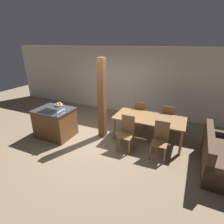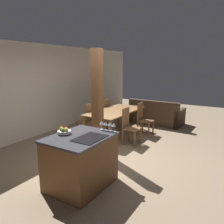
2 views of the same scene
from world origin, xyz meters
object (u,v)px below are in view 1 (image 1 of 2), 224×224
(couch, at_px, (222,158))
(wine_glass_near, at_px, (57,112))
(fruit_bowl, at_px, (59,104))
(dining_chair_far_left, at_px, (140,115))
(dining_table, at_px, (149,120))
(dining_chair_near_left, at_px, (126,132))
(wine_glass_middle, at_px, (59,111))
(dining_chair_far_right, at_px, (168,119))
(wine_glass_far, at_px, (62,110))
(dining_chair_near_right, at_px, (160,140))
(wine_glass_end, at_px, (64,109))
(kitchen_island, at_px, (55,123))
(timber_post, at_px, (102,100))

(couch, bearing_deg, wine_glass_near, 101.34)
(fruit_bowl, xyz_separation_m, dining_chair_far_left, (2.37, 1.36, -0.47))
(dining_table, relative_size, dining_chair_far_left, 2.11)
(wine_glass_near, height_order, dining_chair_near_left, wine_glass_near)
(wine_glass_middle, bearing_deg, dining_chair_near_left, 16.30)
(wine_glass_middle, distance_m, dining_chair_far_right, 3.42)
(wine_glass_far, height_order, dining_chair_near_right, wine_glass_far)
(wine_glass_far, xyz_separation_m, wine_glass_end, (0.00, 0.09, 0.00))
(dining_chair_far_right, relative_size, couch, 0.53)
(kitchen_island, relative_size, wine_glass_middle, 7.00)
(dining_table, relative_size, dining_chair_far_right, 2.11)
(fruit_bowl, bearing_deg, dining_chair_far_left, 29.86)
(fruit_bowl, distance_m, wine_glass_end, 0.69)
(wine_glass_end, distance_m, dining_chair_near_left, 1.94)
(wine_glass_end, height_order, couch, wine_glass_end)
(couch, bearing_deg, dining_chair_far_right, 49.29)
(wine_glass_near, bearing_deg, dining_chair_near_right, 12.74)
(dining_chair_near_left, relative_size, dining_chair_near_right, 1.00)
(dining_chair_near_right, bearing_deg, timber_post, 168.98)
(fruit_bowl, bearing_deg, dining_chair_near_left, -1.57)
(fruit_bowl, xyz_separation_m, dining_chair_near_right, (3.30, -0.07, -0.47))
(wine_glass_near, bearing_deg, dining_table, 30.24)
(fruit_bowl, distance_m, wine_glass_near, 0.88)
(fruit_bowl, relative_size, couch, 0.13)
(timber_post, bearing_deg, kitchen_island, -156.21)
(kitchen_island, bearing_deg, wine_glass_middle, -30.57)
(kitchen_island, height_order, dining_chair_far_right, dining_chair_far_right)
(dining_chair_near_right, distance_m, dining_chair_far_right, 1.42)
(kitchen_island, height_order, couch, kitchen_island)
(wine_glass_far, distance_m, dining_table, 2.59)
(fruit_bowl, height_order, dining_chair_near_right, fruit_bowl)
(wine_glass_far, bearing_deg, wine_glass_end, 90.00)
(wine_glass_near, bearing_deg, timber_post, 47.99)
(dining_chair_far_left, bearing_deg, wine_glass_near, 48.28)
(dining_chair_near_left, distance_m, dining_chair_near_right, 0.93)
(dining_chair_far_right, bearing_deg, dining_chair_near_right, 90.00)
(wine_glass_end, bearing_deg, wine_glass_near, -90.00)
(dining_chair_far_left, xyz_separation_m, dining_chair_far_right, (0.93, 0.00, 0.00))
(couch, bearing_deg, wine_glass_far, 98.97)
(wine_glass_near, relative_size, dining_chair_far_right, 0.17)
(fruit_bowl, relative_size, dining_chair_far_left, 0.24)
(wine_glass_middle, distance_m, wine_glass_end, 0.18)
(wine_glass_near, distance_m, wine_glass_end, 0.27)
(dining_table, height_order, timber_post, timber_post)
(dining_chair_near_left, bearing_deg, wine_glass_end, -168.98)
(wine_glass_middle, relative_size, dining_chair_near_right, 0.17)
(fruit_bowl, bearing_deg, wine_glass_far, -43.24)
(dining_chair_near_right, relative_size, timber_post, 0.40)
(couch, bearing_deg, dining_chair_far_left, 62.56)
(wine_glass_near, bearing_deg, couch, 9.92)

